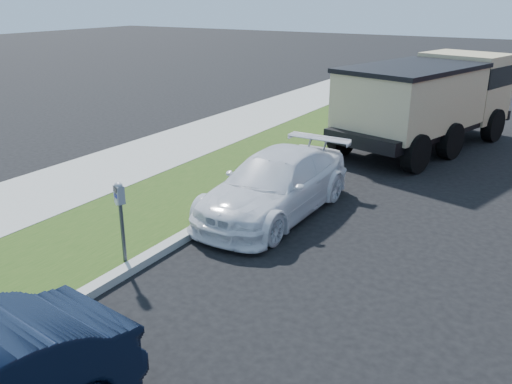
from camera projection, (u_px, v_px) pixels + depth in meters
The scene contains 5 objects.
ground at pixel (295, 276), 9.52m from camera, with size 120.00×120.00×0.00m, color black.
streetside at pixel (136, 186), 13.79m from camera, with size 6.12×50.00×0.15m.
parking_meter at pixel (120, 205), 9.40m from camera, with size 0.24×0.20×1.50m.
white_wagon at pixel (275, 185), 12.02m from camera, with size 1.92×4.72×1.37m, color white.
dump_truck at pixel (431, 97), 17.27m from camera, with size 4.40×7.56×2.80m.
Camera 1 is at (3.73, -7.60, 4.66)m, focal length 38.00 mm.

